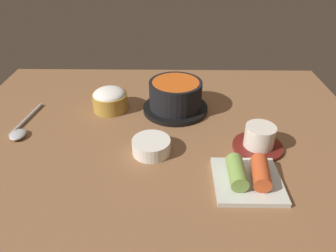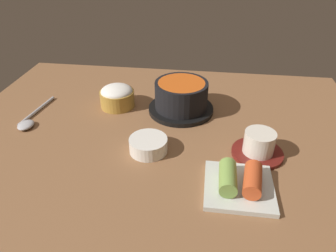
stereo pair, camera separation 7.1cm
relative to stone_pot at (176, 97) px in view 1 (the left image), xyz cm
name	(u,v)px [view 1 (the left image)]	position (x,y,z in cm)	size (l,w,h in cm)	color
dining_table	(160,135)	(-3.76, -10.49, -5.03)	(100.00, 76.00, 2.00)	brown
stone_pot	(176,97)	(0.00, 0.00, 0.00)	(17.01, 17.01, 8.17)	black
rice_bowl	(110,99)	(-17.23, 0.36, -0.98)	(9.16, 9.16, 6.02)	#B78C38
tea_cup_with_saucer	(259,139)	(18.07, -16.49, -1.61)	(10.93, 10.93, 5.60)	maroon
banchan_cup_center	(151,146)	(-5.26, -18.34, -2.32)	(8.29, 8.29, 3.16)	white
kimchi_plate	(248,176)	(13.58, -27.63, -2.45)	(12.71, 12.71, 4.28)	silver
spoon	(21,129)	(-36.81, -10.78, -3.41)	(4.23, 17.42, 1.35)	#B7B7BC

